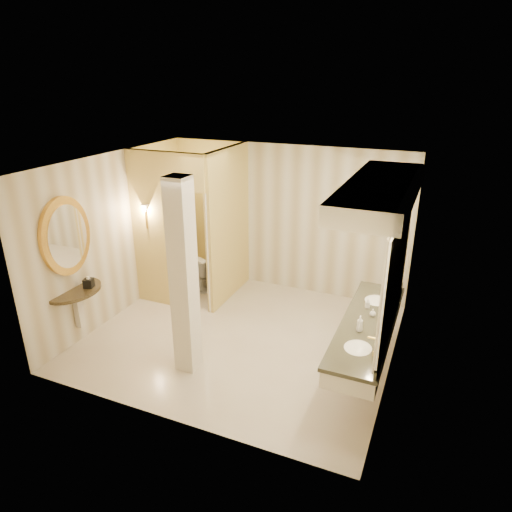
{
  "coord_description": "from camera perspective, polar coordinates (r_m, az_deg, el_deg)",
  "views": [
    {
      "loc": [
        2.63,
        -5.57,
        3.82
      ],
      "look_at": [
        0.17,
        0.2,
        1.31
      ],
      "focal_mm": 32.0,
      "sensor_mm": 36.0,
      "label": 1
    }
  ],
  "objects": [
    {
      "name": "floor",
      "position": [
        7.25,
        -1.89,
        -10.02
      ],
      "size": [
        4.5,
        4.5,
        0.0
      ],
      "primitive_type": "plane",
      "color": "beige",
      "rests_on": "ground"
    },
    {
      "name": "soap_bottle_a",
      "position": [
        6.38,
        13.79,
        -5.72
      ],
      "size": [
        0.07,
        0.07,
        0.13
      ],
      "primitive_type": "imported",
      "rotation": [
        0.0,
        0.0,
        0.27
      ],
      "color": "beige",
      "rests_on": "vanity"
    },
    {
      "name": "vanity",
      "position": [
        5.73,
        14.78,
        -1.47
      ],
      "size": [
        0.75,
        2.58,
        2.09
      ],
      "color": "beige",
      "rests_on": "floor"
    },
    {
      "name": "toilet",
      "position": [
        8.68,
        -5.93,
        -1.92
      ],
      "size": [
        0.57,
        0.76,
        0.7
      ],
      "primitive_type": "imported",
      "rotation": [
        0.0,
        0.0,
        2.85
      ],
      "color": "white",
      "rests_on": "floor"
    },
    {
      "name": "console_shelf",
      "position": [
        7.07,
        -22.31,
        -0.5
      ],
      "size": [
        0.89,
        0.89,
        1.89
      ],
      "color": "black",
      "rests_on": "floor"
    },
    {
      "name": "wall_front",
      "position": [
        5.08,
        -11.7,
        -7.84
      ],
      "size": [
        4.5,
        0.02,
        2.7
      ],
      "primitive_type": "cube",
      "color": "beige",
      "rests_on": "floor"
    },
    {
      "name": "toilet_closet",
      "position": [
        7.92,
        -6.5,
        3.76
      ],
      "size": [
        1.5,
        1.55,
        2.7
      ],
      "color": "#DCCE73",
      "rests_on": "floor"
    },
    {
      "name": "pillar",
      "position": [
        5.99,
        -9.03,
        -2.84
      ],
      "size": [
        0.28,
        0.28,
        2.7
      ],
      "primitive_type": "cube",
      "color": "beige",
      "rests_on": "floor"
    },
    {
      "name": "ceiling",
      "position": [
        6.26,
        -2.2,
        11.47
      ],
      "size": [
        4.5,
        4.5,
        0.0
      ],
      "primitive_type": "plane",
      "rotation": [
        3.14,
        0.0,
        0.0
      ],
      "color": "white",
      "rests_on": "wall_back"
    },
    {
      "name": "wall_left",
      "position": [
        7.81,
        -17.2,
        2.34
      ],
      "size": [
        0.02,
        4.0,
        2.7
      ],
      "primitive_type": "cube",
      "color": "beige",
      "rests_on": "floor"
    },
    {
      "name": "wall_sconce",
      "position": [
        7.82,
        -13.67,
        5.68
      ],
      "size": [
        0.14,
        0.14,
        0.42
      ],
      "color": "gold",
      "rests_on": "toilet_closet"
    },
    {
      "name": "soap_bottle_b",
      "position": [
        6.18,
        14.39,
        -6.87
      ],
      "size": [
        0.1,
        0.1,
        0.1
      ],
      "primitive_type": "imported",
      "rotation": [
        0.0,
        0.0,
        0.26
      ],
      "color": "silver",
      "rests_on": "vanity"
    },
    {
      "name": "tissue_box",
      "position": [
        7.2,
        -20.18,
        -3.19
      ],
      "size": [
        0.17,
        0.17,
        0.13
      ],
      "primitive_type": "cube",
      "rotation": [
        0.0,
        0.0,
        0.34
      ],
      "color": "black",
      "rests_on": "console_shelf"
    },
    {
      "name": "wall_back",
      "position": [
        8.39,
        3.76,
        4.62
      ],
      "size": [
        4.5,
        0.02,
        2.7
      ],
      "primitive_type": "cube",
      "color": "beige",
      "rests_on": "floor"
    },
    {
      "name": "wall_right",
      "position": [
        6.11,
        17.51,
        -3.15
      ],
      "size": [
        0.02,
        4.0,
        2.7
      ],
      "primitive_type": "cube",
      "color": "beige",
      "rests_on": "floor"
    },
    {
      "name": "soap_bottle_c",
      "position": [
        5.79,
        12.85,
        -8.23
      ],
      "size": [
        0.08,
        0.08,
        0.21
      ],
      "primitive_type": "imported",
      "rotation": [
        0.0,
        0.0,
        0.02
      ],
      "color": "#C6B28C",
      "rests_on": "vanity"
    }
  ]
}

